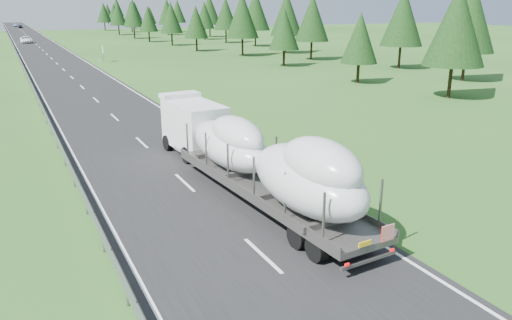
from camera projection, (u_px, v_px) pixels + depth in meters
name	position (u px, v px, depth m)	size (l,w,h in m)	color
road_surface	(46.00, 54.00, 96.39)	(10.00, 400.00, 0.02)	black
guardrail	(16.00, 52.00, 93.90)	(0.10, 400.00, 0.76)	slate
marker_posts	(53.00, 35.00, 145.94)	(0.13, 350.08, 1.00)	silver
highway_sign	(103.00, 51.00, 81.88)	(0.08, 0.90, 2.60)	slate
tree_line_right	(225.00, 14.00, 114.56)	(28.62, 303.47, 12.59)	black
boat_truck	(250.00, 152.00, 24.12)	(3.63, 19.46, 4.20)	white
distant_van	(26.00, 40.00, 123.12)	(2.74, 5.94, 1.65)	white
distant_car_dark	(20.00, 26.00, 202.17)	(1.54, 3.83, 1.30)	black
distant_car_blue	(15.00, 25.00, 215.03)	(1.39, 3.97, 1.31)	navy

